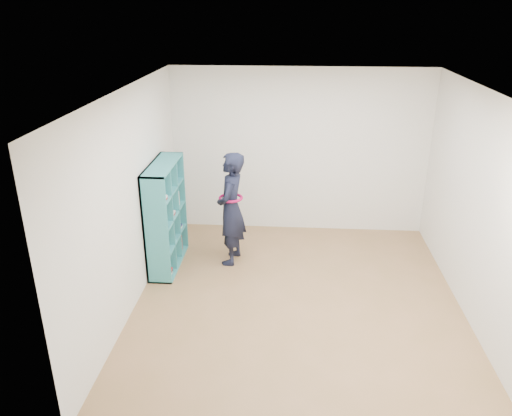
{
  "coord_description": "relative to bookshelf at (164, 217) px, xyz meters",
  "views": [
    {
      "loc": [
        -0.13,
        -5.33,
        3.46
      ],
      "look_at": [
        -0.54,
        0.3,
        1.13
      ],
      "focal_mm": 35.0,
      "sensor_mm": 36.0,
      "label": 1
    }
  ],
  "objects": [
    {
      "name": "floor",
      "position": [
        1.85,
        -0.86,
        -0.73
      ],
      "size": [
        4.5,
        4.5,
        0.0
      ],
      "primitive_type": "plane",
      "color": "olive",
      "rests_on": "ground"
    },
    {
      "name": "ceiling",
      "position": [
        1.85,
        -0.86,
        1.87
      ],
      "size": [
        4.5,
        4.5,
        0.0
      ],
      "primitive_type": "plane",
      "color": "white",
      "rests_on": "wall_back"
    },
    {
      "name": "wall_left",
      "position": [
        -0.15,
        -0.86,
        0.57
      ],
      "size": [
        0.02,
        4.5,
        2.6
      ],
      "primitive_type": "cube",
      "color": "silver",
      "rests_on": "floor"
    },
    {
      "name": "wall_right",
      "position": [
        3.85,
        -0.86,
        0.57
      ],
      "size": [
        0.02,
        4.5,
        2.6
      ],
      "primitive_type": "cube",
      "color": "silver",
      "rests_on": "floor"
    },
    {
      "name": "wall_back",
      "position": [
        1.85,
        1.39,
        0.57
      ],
      "size": [
        4.0,
        0.02,
        2.6
      ],
      "primitive_type": "cube",
      "color": "silver",
      "rests_on": "floor"
    },
    {
      "name": "wall_front",
      "position": [
        1.85,
        -3.11,
        0.57
      ],
      "size": [
        4.0,
        0.02,
        2.6
      ],
      "primitive_type": "cube",
      "color": "silver",
      "rests_on": "floor"
    },
    {
      "name": "bookshelf",
      "position": [
        0.0,
        0.0,
        0.0
      ],
      "size": [
        0.33,
        1.12,
        1.5
      ],
      "color": "teal",
      "rests_on": "floor"
    },
    {
      "name": "person",
      "position": [
        0.91,
        0.17,
        0.09
      ],
      "size": [
        0.47,
        0.64,
        1.62
      ],
      "rotation": [
        0.0,
        0.0,
        -1.71
      ],
      "color": "black",
      "rests_on": "floor"
    },
    {
      "name": "smartphone",
      "position": [
        0.79,
        0.29,
        0.19
      ],
      "size": [
        0.02,
        0.09,
        0.12
      ],
      "rotation": [
        0.29,
        0.0,
        -0.1
      ],
      "color": "silver",
      "rests_on": "person"
    }
  ]
}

